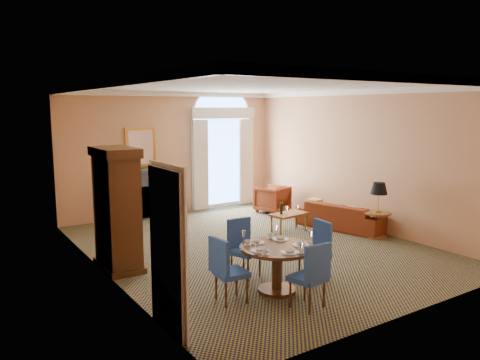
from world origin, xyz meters
TOP-DOWN VIEW (x-y plane):
  - ground at (0.00, 0.00)m, footprint 7.50×7.50m
  - room_envelope at (-0.03, 0.67)m, footprint 6.04×7.52m
  - armoire at (-2.72, 0.21)m, footprint 0.61×1.08m
  - dining_table at (-1.06, -2.15)m, footprint 1.15×1.15m
  - dining_chair_north at (-1.10, -1.26)m, footprint 0.55×0.55m
  - dining_chair_south at (-1.05, -2.92)m, footprint 0.51×0.51m
  - dining_chair_east at (-0.15, -2.06)m, footprint 0.50×0.50m
  - dining_chair_west at (-1.92, -2.07)m, footprint 0.48×0.47m
  - sofa at (2.55, 0.07)m, footprint 1.31×2.20m
  - armchair at (2.25, 2.36)m, footprint 0.96×0.98m
  - coffee_table at (1.32, 0.50)m, footprint 0.89×0.57m
  - side_table at (2.60, -0.94)m, footprint 0.57×0.57m

SIDE VIEW (x-z plane):
  - ground at x=0.00m, z-range 0.00..0.00m
  - sofa at x=2.55m, z-range 0.00..0.60m
  - armchair at x=2.25m, z-range 0.00..0.71m
  - coffee_table at x=1.32m, z-range 0.02..0.78m
  - dining_table at x=-1.06m, z-range 0.08..1.01m
  - dining_chair_north at x=-1.10m, z-range 0.07..1.03m
  - dining_chair_south at x=-1.05m, z-range 0.07..1.03m
  - dining_chair_east at x=-0.15m, z-range 0.07..1.03m
  - dining_chair_west at x=-1.92m, z-range 0.07..1.03m
  - side_table at x=2.60m, z-range 0.17..1.36m
  - armoire at x=-2.72m, z-range -0.04..2.08m
  - room_envelope at x=-0.03m, z-range 0.78..4.23m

